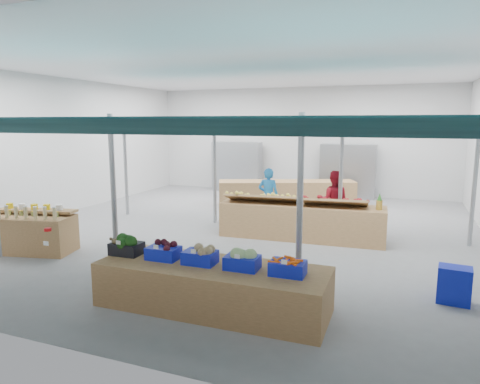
{
  "coord_description": "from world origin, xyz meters",
  "views": [
    {
      "loc": [
        3.98,
        -10.41,
        2.86
      ],
      "look_at": [
        0.58,
        -1.6,
        1.3
      ],
      "focal_mm": 32.0,
      "sensor_mm": 36.0,
      "label": 1
    }
  ],
  "objects_px": {
    "crate_stack": "(454,285)",
    "fruit_counter": "(301,221)",
    "vendor_right": "(334,201)",
    "vendor_left": "(268,196)",
    "veg_counter": "(212,287)",
    "bottle_shelf": "(32,232)"
  },
  "relations": [
    {
      "from": "bottle_shelf",
      "to": "vendor_right",
      "type": "bearing_deg",
      "value": 23.31
    },
    {
      "from": "vendor_left",
      "to": "bottle_shelf",
      "type": "bearing_deg",
      "value": 43.28
    },
    {
      "from": "veg_counter",
      "to": "vendor_right",
      "type": "relative_size",
      "value": 2.24
    },
    {
      "from": "veg_counter",
      "to": "bottle_shelf",
      "type": "bearing_deg",
      "value": 165.4
    },
    {
      "from": "veg_counter",
      "to": "vendor_left",
      "type": "xyz_separation_m",
      "value": [
        -0.83,
        5.55,
        0.45
      ]
    },
    {
      "from": "veg_counter",
      "to": "fruit_counter",
      "type": "relative_size",
      "value": 0.89
    },
    {
      "from": "fruit_counter",
      "to": "vendor_left",
      "type": "xyz_separation_m",
      "value": [
        -1.2,
        1.1,
        0.37
      ]
    },
    {
      "from": "bottle_shelf",
      "to": "vendor_right",
      "type": "xyz_separation_m",
      "value": [
        5.91,
        4.32,
        0.36
      ]
    },
    {
      "from": "veg_counter",
      "to": "vendor_left",
      "type": "height_order",
      "value": "vendor_left"
    },
    {
      "from": "bottle_shelf",
      "to": "crate_stack",
      "type": "bearing_deg",
      "value": -10.59
    },
    {
      "from": "vendor_right",
      "to": "veg_counter",
      "type": "bearing_deg",
      "value": 77.02
    },
    {
      "from": "fruit_counter",
      "to": "vendor_left",
      "type": "relative_size",
      "value": 2.5
    },
    {
      "from": "vendor_right",
      "to": "vendor_left",
      "type": "bearing_deg",
      "value": -3.11
    },
    {
      "from": "bottle_shelf",
      "to": "vendor_left",
      "type": "relative_size",
      "value": 1.23
    },
    {
      "from": "bottle_shelf",
      "to": "fruit_counter",
      "type": "distance_m",
      "value": 6.21
    },
    {
      "from": "crate_stack",
      "to": "vendor_left",
      "type": "bearing_deg",
      "value": 137.42
    },
    {
      "from": "veg_counter",
      "to": "vendor_left",
      "type": "distance_m",
      "value": 5.63
    },
    {
      "from": "veg_counter",
      "to": "fruit_counter",
      "type": "bearing_deg",
      "value": 84.72
    },
    {
      "from": "crate_stack",
      "to": "veg_counter",
      "type": "bearing_deg",
      "value": -155.95
    },
    {
      "from": "bottle_shelf",
      "to": "crate_stack",
      "type": "xyz_separation_m",
      "value": [
        8.45,
        0.33,
        -0.15
      ]
    },
    {
      "from": "bottle_shelf",
      "to": "crate_stack",
      "type": "height_order",
      "value": "bottle_shelf"
    },
    {
      "from": "crate_stack",
      "to": "fruit_counter",
      "type": "bearing_deg",
      "value": 137.4
    }
  ]
}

